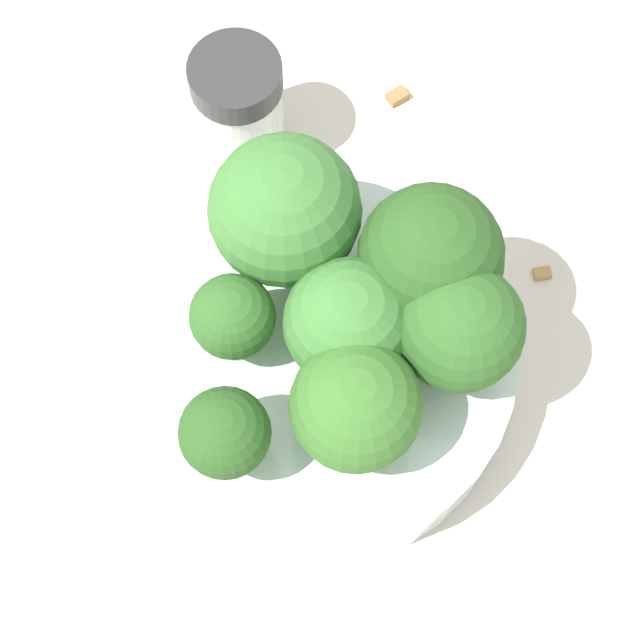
% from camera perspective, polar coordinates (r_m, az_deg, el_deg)
% --- Properties ---
extents(ground_plane, '(3.00, 3.00, 0.00)m').
position_cam_1_polar(ground_plane, '(0.46, 0.00, -3.30)').
color(ground_plane, beige).
extents(bowl, '(0.16, 0.16, 0.04)m').
position_cam_1_polar(bowl, '(0.44, 0.00, -2.52)').
color(bowl, silver).
rests_on(bowl, ground_plane).
extents(broccoli_floret_0, '(0.03, 0.03, 0.05)m').
position_cam_1_polar(broccoli_floret_0, '(0.39, -5.06, -6.14)').
color(broccoli_floret_0, '#7A9E5B').
rests_on(broccoli_floret_0, bowl).
extents(broccoli_floret_1, '(0.05, 0.05, 0.06)m').
position_cam_1_polar(broccoli_floret_1, '(0.40, 1.53, -0.18)').
color(broccoli_floret_1, '#7A9E5B').
rests_on(broccoli_floret_1, bowl).
extents(broccoli_floret_2, '(0.03, 0.03, 0.04)m').
position_cam_1_polar(broccoli_floret_2, '(0.40, -4.67, 0.06)').
color(broccoli_floret_2, '#84AD66').
rests_on(broccoli_floret_2, bowl).
extents(broccoli_floret_3, '(0.05, 0.05, 0.06)m').
position_cam_1_polar(broccoli_floret_3, '(0.38, 1.92, -4.64)').
color(broccoli_floret_3, '#8EB770').
rests_on(broccoli_floret_3, bowl).
extents(broccoli_floret_4, '(0.06, 0.06, 0.07)m').
position_cam_1_polar(broccoli_floret_4, '(0.41, -1.89, 5.81)').
color(broccoli_floret_4, '#7A9E5B').
rests_on(broccoli_floret_4, bowl).
extents(broccoli_floret_5, '(0.05, 0.05, 0.06)m').
position_cam_1_polar(broccoli_floret_5, '(0.39, 7.43, -0.46)').
color(broccoli_floret_5, '#7A9E5B').
rests_on(broccoli_floret_5, bowl).
extents(broccoli_floret_6, '(0.06, 0.06, 0.07)m').
position_cam_1_polar(broccoli_floret_6, '(0.40, 5.91, 3.34)').
color(broccoli_floret_6, '#7A9E5B').
rests_on(broccoli_floret_6, bowl).
extents(pepper_shaker, '(0.04, 0.04, 0.06)m').
position_cam_1_polar(pepper_shaker, '(0.48, -4.34, 11.29)').
color(pepper_shaker, silver).
rests_on(pepper_shaker, ground_plane).
extents(almond_crumb_0, '(0.01, 0.01, 0.01)m').
position_cam_1_polar(almond_crumb_0, '(0.48, 11.80, 2.53)').
color(almond_crumb_0, '#AD7F4C').
rests_on(almond_crumb_0, ground_plane).
extents(almond_crumb_1, '(0.01, 0.01, 0.01)m').
position_cam_1_polar(almond_crumb_1, '(0.52, 4.16, 11.96)').
color(almond_crumb_1, olive).
rests_on(almond_crumb_1, ground_plane).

